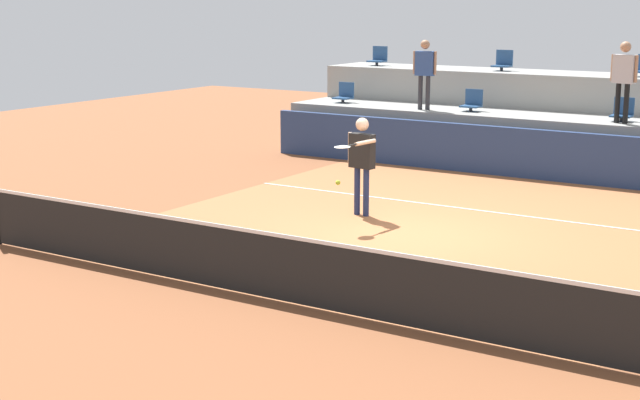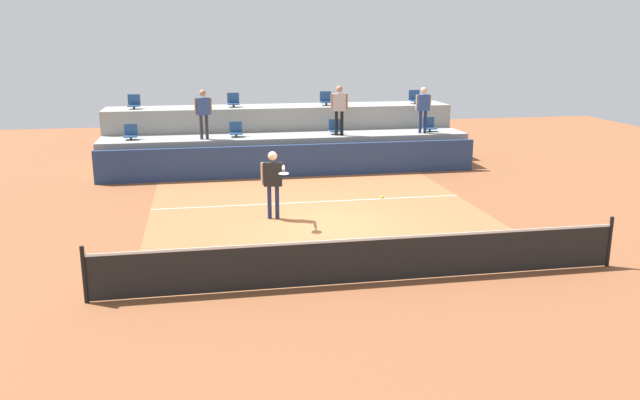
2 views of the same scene
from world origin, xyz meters
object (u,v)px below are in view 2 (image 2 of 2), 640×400
stadium_chair_upper_left (233,101)px  stadium_chair_upper_far_right (415,98)px  stadium_chair_lower_right (335,128)px  stadium_chair_upper_right (326,100)px  stadium_chair_lower_far_right (429,125)px  tennis_ball (382,197)px  tennis_player (273,178)px  stadium_chair_lower_left (236,130)px  stadium_chair_upper_far_left (134,103)px  spectator_in_white (339,105)px  spectator_in_grey (423,106)px  stadium_chair_lower_far_left (131,133)px  spectator_leaning_on_rail (203,110)px

stadium_chair_upper_left → stadium_chair_upper_far_right: 7.10m
stadium_chair_lower_right → stadium_chair_upper_right: bearing=89.5°
stadium_chair_lower_right → stadium_chair_lower_far_right: bearing=0.0°
stadium_chair_upper_right → tennis_ball: 12.10m
tennis_player → stadium_chair_lower_right: bearing=65.0°
tennis_player → stadium_chair_upper_far_right: bearing=51.2°
stadium_chair_lower_left → tennis_ball: 10.49m
stadium_chair_upper_far_left → spectator_in_white: 7.50m
spectator_in_white → tennis_player: bearing=-116.9°
stadium_chair_lower_right → spectator_in_grey: (3.17, -0.38, 0.78)m
stadium_chair_lower_far_right → stadium_chair_upper_right: bearing=153.1°
stadium_chair_upper_far_right → tennis_ball: (-4.73, -12.02, -0.87)m
stadium_chair_lower_far_left → spectator_in_grey: (10.28, -0.38, 0.78)m
stadium_chair_lower_left → stadium_chair_upper_far_left: (-3.56, 1.80, 0.85)m
spectator_leaning_on_rail → spectator_in_grey: bearing=0.0°
spectator_leaning_on_rail → tennis_ball: spectator_leaning_on_rail is taller
stadium_chair_upper_right → tennis_ball: stadium_chair_upper_right is taller
stadium_chair_lower_far_right → tennis_ball: bearing=-114.8°
stadium_chair_upper_far_right → spectator_in_grey: (-0.41, -2.18, -0.07)m
stadium_chair_upper_far_right → spectator_leaning_on_rail: 8.52m
stadium_chair_lower_far_left → stadium_chair_lower_left: bearing=0.0°
stadium_chair_upper_right → stadium_chair_upper_far_right: bearing=0.0°
stadium_chair_upper_far_right → tennis_player: size_ratio=0.29×
tennis_player → stadium_chair_lower_far_left: bearing=123.0°
stadium_chair_upper_left → stadium_chair_lower_right: bearing=-27.1°
stadium_chair_upper_left → tennis_player: 8.28m
stadium_chair_upper_far_left → stadium_chair_upper_right: bearing=0.0°
stadium_chair_lower_far_left → stadium_chair_upper_far_right: (10.70, 1.80, 0.85)m
stadium_chair_lower_far_right → spectator_leaning_on_rail: 8.26m
stadium_chair_upper_far_right → tennis_player: 10.55m
stadium_chair_upper_far_left → tennis_ball: size_ratio=7.65×
stadium_chair_upper_far_left → stadium_chair_upper_far_right: same height
stadium_chair_lower_left → spectator_in_white: (3.62, -0.38, 0.85)m
stadium_chair_upper_right → spectator_in_white: bearing=-88.7°
stadium_chair_lower_left → stadium_chair_upper_far_right: 7.41m
stadium_chair_upper_far_left → stadium_chair_upper_right: (7.13, 0.00, 0.00)m
stadium_chair_lower_far_right → spectator_in_grey: size_ratio=0.31×
stadium_chair_lower_far_left → tennis_ball: stadium_chair_lower_far_left is taller
stadium_chair_lower_left → stadium_chair_upper_left: (0.04, 1.80, 0.85)m
stadium_chair_lower_far_right → spectator_leaning_on_rail: spectator_leaning_on_rail is taller
stadium_chair_upper_far_left → tennis_ball: stadium_chair_upper_far_left is taller
stadium_chair_upper_right → spectator_leaning_on_rail: 5.15m
stadium_chair_upper_far_left → stadium_chair_upper_right: same height
stadium_chair_upper_far_left → stadium_chair_upper_right: 7.13m
stadium_chair_lower_far_left → stadium_chair_upper_right: 7.40m
spectator_in_white → stadium_chair_upper_far_right: bearing=31.8°
stadium_chair_lower_right → stadium_chair_upper_left: 4.04m
tennis_player → tennis_ball: bearing=-64.6°
stadium_chair_lower_far_right → stadium_chair_upper_far_right: bearing=89.4°
tennis_player → spectator_in_white: size_ratio=1.03×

